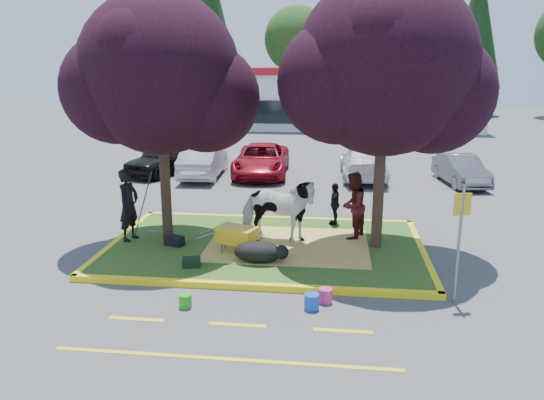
# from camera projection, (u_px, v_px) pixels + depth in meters

# --- Properties ---
(ground) EXTENTS (90.00, 90.00, 0.00)m
(ground) POSITION_uv_depth(u_px,v_px,m) (266.00, 249.00, 14.12)
(ground) COLOR #424244
(ground) RESTS_ON ground
(median_island) EXTENTS (8.00, 5.00, 0.15)m
(median_island) POSITION_uv_depth(u_px,v_px,m) (266.00, 247.00, 14.10)
(median_island) COLOR #284916
(median_island) RESTS_ON ground
(curb_near) EXTENTS (8.30, 0.16, 0.15)m
(curb_near) POSITION_uv_depth(u_px,v_px,m) (251.00, 286.00, 11.62)
(curb_near) COLOR yellow
(curb_near) RESTS_ON ground
(curb_far) EXTENTS (8.30, 0.16, 0.15)m
(curb_far) POSITION_uv_depth(u_px,v_px,m) (276.00, 219.00, 16.58)
(curb_far) COLOR yellow
(curb_far) RESTS_ON ground
(curb_left) EXTENTS (0.16, 5.30, 0.15)m
(curb_left) POSITION_uv_depth(u_px,v_px,m) (119.00, 241.00, 14.57)
(curb_left) COLOR yellow
(curb_left) RESTS_ON ground
(curb_right) EXTENTS (0.16, 5.30, 0.15)m
(curb_right) POSITION_uv_depth(u_px,v_px,m) (423.00, 253.00, 13.64)
(curb_right) COLOR yellow
(curb_right) RESTS_ON ground
(straw_bedding) EXTENTS (4.20, 3.00, 0.01)m
(straw_bedding) POSITION_uv_depth(u_px,v_px,m) (288.00, 245.00, 14.01)
(straw_bedding) COLOR #CEBC55
(straw_bedding) RESTS_ON median_island
(tree_purple_left) EXTENTS (5.06, 4.20, 6.51)m
(tree_purple_left) POSITION_uv_depth(u_px,v_px,m) (161.00, 81.00, 13.69)
(tree_purple_left) COLOR black
(tree_purple_left) RESTS_ON median_island
(tree_purple_right) EXTENTS (5.30, 4.40, 6.82)m
(tree_purple_right) POSITION_uv_depth(u_px,v_px,m) (386.00, 74.00, 12.80)
(tree_purple_right) COLOR black
(tree_purple_right) RESTS_ON median_island
(fire_lane_stripe_a) EXTENTS (1.10, 0.12, 0.01)m
(fire_lane_stripe_a) POSITION_uv_depth(u_px,v_px,m) (136.00, 319.00, 10.31)
(fire_lane_stripe_a) COLOR yellow
(fire_lane_stripe_a) RESTS_ON ground
(fire_lane_stripe_b) EXTENTS (1.10, 0.12, 0.01)m
(fire_lane_stripe_b) POSITION_uv_depth(u_px,v_px,m) (237.00, 325.00, 10.09)
(fire_lane_stripe_b) COLOR yellow
(fire_lane_stripe_b) RESTS_ON ground
(fire_lane_stripe_c) EXTENTS (1.10, 0.12, 0.01)m
(fire_lane_stripe_c) POSITION_uv_depth(u_px,v_px,m) (343.00, 331.00, 9.86)
(fire_lane_stripe_c) COLOR yellow
(fire_lane_stripe_c) RESTS_ON ground
(fire_lane_long) EXTENTS (6.00, 0.10, 0.01)m
(fire_lane_long) POSITION_uv_depth(u_px,v_px,m) (224.00, 359.00, 8.93)
(fire_lane_long) COLOR yellow
(fire_lane_long) RESTS_ON ground
(retail_building) EXTENTS (20.40, 8.40, 4.40)m
(retail_building) POSITION_uv_depth(u_px,v_px,m) (339.00, 96.00, 40.20)
(retail_building) COLOR silver
(retail_building) RESTS_ON ground
(treeline) EXTENTS (46.58, 7.80, 14.63)m
(treeline) POSITION_uv_depth(u_px,v_px,m) (332.00, 28.00, 48.13)
(treeline) COLOR black
(treeline) RESTS_ON ground
(cow) EXTENTS (2.25, 1.29, 1.79)m
(cow) POSITION_uv_depth(u_px,v_px,m) (277.00, 210.00, 14.03)
(cow) COLOR white
(cow) RESTS_ON median_island
(calf) EXTENTS (1.34, 1.07, 0.51)m
(calf) POSITION_uv_depth(u_px,v_px,m) (258.00, 252.00, 12.78)
(calf) COLOR black
(calf) RESTS_ON median_island
(handler) EXTENTS (0.62, 0.80, 1.95)m
(handler) POSITION_uv_depth(u_px,v_px,m) (129.00, 205.00, 14.21)
(handler) COLOR black
(handler) RESTS_ON median_island
(visitor_a) EXTENTS (1.00, 1.10, 1.84)m
(visitor_a) POSITION_uv_depth(u_px,v_px,m) (353.00, 206.00, 14.37)
(visitor_a) COLOR #4B1517
(visitor_a) RESTS_ON median_island
(visitor_b) EXTENTS (0.40, 0.77, 1.25)m
(visitor_b) POSITION_uv_depth(u_px,v_px,m) (335.00, 204.00, 15.69)
(visitor_b) COLOR black
(visitor_b) RESTS_ON median_island
(wheelbarrow) EXTENTS (1.76, 0.90, 0.67)m
(wheelbarrow) POSITION_uv_depth(u_px,v_px,m) (237.00, 235.00, 13.37)
(wheelbarrow) COLOR black
(wheelbarrow) RESTS_ON median_island
(gear_bag_dark) EXTENTS (0.56, 0.42, 0.25)m
(gear_bag_dark) POSITION_uv_depth(u_px,v_px,m) (174.00, 241.00, 13.98)
(gear_bag_dark) COLOR black
(gear_bag_dark) RESTS_ON median_island
(gear_bag_green) EXTENTS (0.46, 0.34, 0.22)m
(gear_bag_green) POSITION_uv_depth(u_px,v_px,m) (191.00, 262.00, 12.52)
(gear_bag_green) COLOR black
(gear_bag_green) RESTS_ON median_island
(sign_post) EXTENTS (0.35, 0.11, 2.52)m
(sign_post) POSITION_uv_depth(u_px,v_px,m) (460.00, 231.00, 10.65)
(sign_post) COLOR slate
(sign_post) RESTS_ON ground
(bucket_green) EXTENTS (0.29, 0.29, 0.28)m
(bucket_green) POSITION_uv_depth(u_px,v_px,m) (185.00, 301.00, 10.77)
(bucket_green) COLOR #239C18
(bucket_green) RESTS_ON ground
(bucket_pink) EXTENTS (0.37, 0.37, 0.31)m
(bucket_pink) POSITION_uv_depth(u_px,v_px,m) (326.00, 296.00, 10.99)
(bucket_pink) COLOR #D22E71
(bucket_pink) RESTS_ON ground
(bucket_blue) EXTENTS (0.39, 0.39, 0.33)m
(bucket_blue) POSITION_uv_depth(u_px,v_px,m) (312.00, 302.00, 10.69)
(bucket_blue) COLOR #1647B5
(bucket_blue) RESTS_ON ground
(car_black) EXTENTS (3.07, 4.46, 1.41)m
(car_black) POSITION_uv_depth(u_px,v_px,m) (164.00, 158.00, 23.45)
(car_black) COLOR black
(car_black) RESTS_ON ground
(car_silver) EXTENTS (1.65, 4.30, 1.40)m
(car_silver) POSITION_uv_depth(u_px,v_px,m) (204.00, 161.00, 22.83)
(car_silver) COLOR #A5A8AD
(car_silver) RESTS_ON ground
(car_red) EXTENTS (2.47, 4.98, 1.36)m
(car_red) POSITION_uv_depth(u_px,v_px,m) (261.00, 160.00, 23.15)
(car_red) COLOR maroon
(car_red) RESTS_ON ground
(car_white) EXTENTS (2.00, 4.65, 1.34)m
(car_white) POSITION_uv_depth(u_px,v_px,m) (363.00, 162.00, 22.60)
(car_white) COLOR silver
(car_white) RESTS_ON ground
(car_grey) EXTENTS (1.80, 3.78, 1.20)m
(car_grey) POSITION_uv_depth(u_px,v_px,m) (461.00, 170.00, 21.45)
(car_grey) COLOR #505257
(car_grey) RESTS_ON ground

